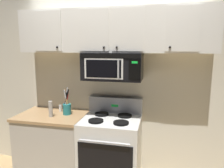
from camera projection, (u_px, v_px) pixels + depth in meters
back_wall at (117, 80)px, 3.05m from camera, size 5.20×0.10×2.70m
stove_range at (111, 150)px, 2.85m from camera, size 0.76×0.69×1.12m
over_range_microwave at (113, 66)px, 2.78m from camera, size 0.76×0.43×0.35m
upper_cabinets at (113, 31)px, 2.73m from camera, size 2.50×0.36×0.55m
counter_segment at (54, 145)px, 3.04m from camera, size 0.93×0.65×0.90m
utensil_crock_teal at (67, 106)px, 2.95m from camera, size 0.11×0.11×0.38m
salt_shaker at (60, 108)px, 3.10m from camera, size 0.04×0.04×0.09m
pepper_mill at (51, 109)px, 2.85m from camera, size 0.05×0.05×0.22m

